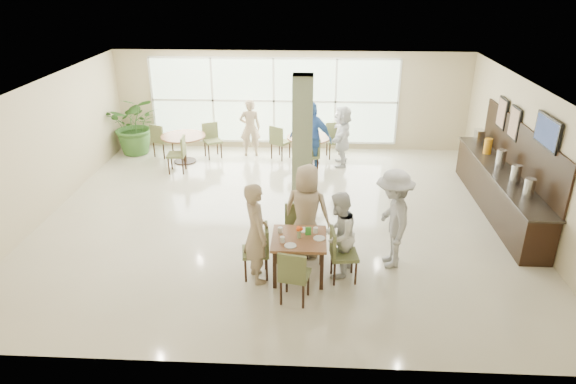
{
  "coord_description": "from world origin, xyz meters",
  "views": [
    {
      "loc": [
        0.65,
        -9.87,
        4.96
      ],
      "look_at": [
        0.2,
        -1.2,
        1.1
      ],
      "focal_mm": 32.0,
      "sensor_mm": 36.0,
      "label": 1
    }
  ],
  "objects_px": {
    "teen_far": "(307,211)",
    "adult_a": "(310,139)",
    "teen_right": "(338,235)",
    "adult_b": "(342,136)",
    "round_table_left": "(184,141)",
    "potted_plant": "(136,125)",
    "round_table_right": "(309,142)",
    "buffet_counter": "(500,187)",
    "teen_left": "(256,233)",
    "adult_standing": "(250,128)",
    "teen_standing": "(393,219)",
    "main_table": "(299,243)"
  },
  "relations": [
    {
      "from": "adult_a",
      "to": "teen_standing",
      "type": "bearing_deg",
      "value": -53.33
    },
    {
      "from": "main_table",
      "to": "buffet_counter",
      "type": "distance_m",
      "value": 5.09
    },
    {
      "from": "buffet_counter",
      "to": "teen_left",
      "type": "xyz_separation_m",
      "value": [
        -4.97,
        -2.92,
        0.33
      ]
    },
    {
      "from": "round_table_left",
      "to": "round_table_right",
      "type": "height_order",
      "value": "same"
    },
    {
      "from": "buffet_counter",
      "to": "adult_a",
      "type": "relative_size",
      "value": 2.49
    },
    {
      "from": "buffet_counter",
      "to": "teen_right",
      "type": "relative_size",
      "value": 3.06
    },
    {
      "from": "buffet_counter",
      "to": "round_table_right",
      "type": "bearing_deg",
      "value": 146.73
    },
    {
      "from": "buffet_counter",
      "to": "teen_left",
      "type": "bearing_deg",
      "value": -149.57
    },
    {
      "from": "teen_right",
      "to": "adult_b",
      "type": "relative_size",
      "value": 0.95
    },
    {
      "from": "teen_far",
      "to": "adult_b",
      "type": "relative_size",
      "value": 1.09
    },
    {
      "from": "buffet_counter",
      "to": "adult_b",
      "type": "bearing_deg",
      "value": 140.93
    },
    {
      "from": "adult_a",
      "to": "adult_standing",
      "type": "height_order",
      "value": "adult_a"
    },
    {
      "from": "teen_far",
      "to": "adult_a",
      "type": "bearing_deg",
      "value": -76.5
    },
    {
      "from": "potted_plant",
      "to": "adult_b",
      "type": "relative_size",
      "value": 1.04
    },
    {
      "from": "adult_b",
      "to": "main_table",
      "type": "bearing_deg",
      "value": -5.21
    },
    {
      "from": "adult_b",
      "to": "round_table_right",
      "type": "bearing_deg",
      "value": -89.58
    },
    {
      "from": "round_table_left",
      "to": "main_table",
      "type": "bearing_deg",
      "value": -58.91
    },
    {
      "from": "potted_plant",
      "to": "adult_b",
      "type": "bearing_deg",
      "value": -6.33
    },
    {
      "from": "buffet_counter",
      "to": "potted_plant",
      "type": "height_order",
      "value": "buffet_counter"
    },
    {
      "from": "adult_b",
      "to": "round_table_left",
      "type": "bearing_deg",
      "value": -85.28
    },
    {
      "from": "adult_a",
      "to": "adult_standing",
      "type": "relative_size",
      "value": 1.17
    },
    {
      "from": "round_table_left",
      "to": "adult_b",
      "type": "xyz_separation_m",
      "value": [
        4.26,
        -0.0,
        0.22
      ]
    },
    {
      "from": "adult_b",
      "to": "teen_left",
      "type": "bearing_deg",
      "value": -11.91
    },
    {
      "from": "round_table_right",
      "to": "adult_a",
      "type": "relative_size",
      "value": 0.62
    },
    {
      "from": "teen_far",
      "to": "round_table_right",
      "type": "bearing_deg",
      "value": -75.79
    },
    {
      "from": "adult_a",
      "to": "round_table_right",
      "type": "bearing_deg",
      "value": 111.71
    },
    {
      "from": "main_table",
      "to": "adult_a",
      "type": "xyz_separation_m",
      "value": [
        0.13,
        4.77,
        0.29
      ]
    },
    {
      "from": "teen_right",
      "to": "adult_standing",
      "type": "xyz_separation_m",
      "value": [
        -2.22,
        5.98,
        0.04
      ]
    },
    {
      "from": "main_table",
      "to": "potted_plant",
      "type": "relative_size",
      "value": 0.55
    },
    {
      "from": "round_table_right",
      "to": "adult_a",
      "type": "bearing_deg",
      "value": -85.92
    },
    {
      "from": "main_table",
      "to": "adult_a",
      "type": "height_order",
      "value": "adult_a"
    },
    {
      "from": "round_table_right",
      "to": "teen_left",
      "type": "height_order",
      "value": "teen_left"
    },
    {
      "from": "main_table",
      "to": "adult_b",
      "type": "bearing_deg",
      "value": 80.06
    },
    {
      "from": "teen_left",
      "to": "teen_standing",
      "type": "bearing_deg",
      "value": -99.77
    },
    {
      "from": "teen_right",
      "to": "buffet_counter",
      "type": "bearing_deg",
      "value": 148.45
    },
    {
      "from": "main_table",
      "to": "buffet_counter",
      "type": "relative_size",
      "value": 0.2
    },
    {
      "from": "round_table_right",
      "to": "teen_right",
      "type": "relative_size",
      "value": 0.76
    },
    {
      "from": "potted_plant",
      "to": "adult_a",
      "type": "height_order",
      "value": "adult_a"
    },
    {
      "from": "teen_right",
      "to": "adult_b",
      "type": "height_order",
      "value": "adult_b"
    },
    {
      "from": "potted_plant",
      "to": "teen_standing",
      "type": "height_order",
      "value": "teen_standing"
    },
    {
      "from": "round_table_right",
      "to": "main_table",
      "type": "bearing_deg",
      "value": -90.79
    },
    {
      "from": "buffet_counter",
      "to": "adult_a",
      "type": "distance_m",
      "value": 4.59
    },
    {
      "from": "potted_plant",
      "to": "teen_left",
      "type": "height_order",
      "value": "teen_left"
    },
    {
      "from": "round_table_left",
      "to": "teen_standing",
      "type": "relative_size",
      "value": 0.66
    },
    {
      "from": "main_table",
      "to": "teen_left",
      "type": "distance_m",
      "value": 0.76
    },
    {
      "from": "potted_plant",
      "to": "teen_far",
      "type": "height_order",
      "value": "teen_far"
    },
    {
      "from": "main_table",
      "to": "teen_left",
      "type": "xyz_separation_m",
      "value": [
        -0.71,
        -0.12,
        0.23
      ]
    },
    {
      "from": "round_table_left",
      "to": "teen_left",
      "type": "height_order",
      "value": "teen_left"
    },
    {
      "from": "adult_standing",
      "to": "teen_standing",
      "type": "bearing_deg",
      "value": 111.37
    },
    {
      "from": "round_table_left",
      "to": "potted_plant",
      "type": "xyz_separation_m",
      "value": [
        -1.49,
        0.64,
        0.25
      ]
    }
  ]
}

